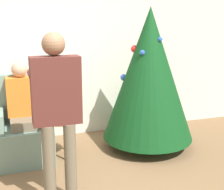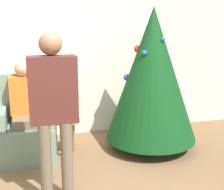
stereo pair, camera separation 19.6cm
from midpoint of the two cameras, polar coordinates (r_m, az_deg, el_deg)
wall_back at (r=4.83m, az=-11.96°, el=7.99°), size 8.00×0.06×2.70m
christmas_tree at (r=4.35m, az=5.48°, el=3.79°), size 1.28×1.28×1.98m
armchair at (r=4.26m, az=-17.10°, el=-6.41°), size 0.70×0.67×1.11m
person_seated at (r=4.13m, az=-17.40°, el=-2.20°), size 0.36×0.46×1.29m
person_standing at (r=3.04m, az=-11.92°, el=-1.44°), size 0.47×0.57×1.69m
side_stool at (r=4.23m, az=-10.30°, el=-5.56°), size 0.41×0.41×0.51m
laptop at (r=4.20m, az=-10.35°, el=-4.35°), size 0.28×0.22×0.02m
book at (r=4.19m, az=-10.36°, el=-4.07°), size 0.18×0.14×0.02m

